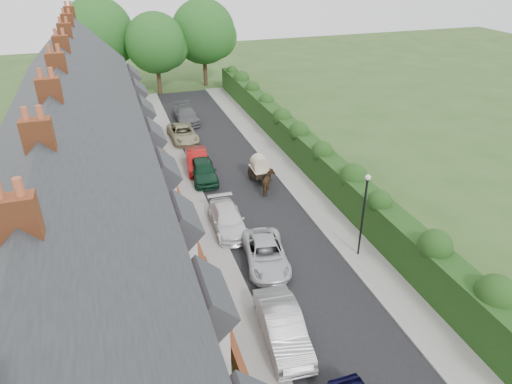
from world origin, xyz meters
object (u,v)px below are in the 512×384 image
lamppost (364,206)px  car_silver_b (266,254)px  horse (268,183)px  car_grey (186,114)px  car_beige (183,133)px  car_red (197,160)px  horse_cart (260,167)px  car_white (228,220)px  car_silver_a (283,327)px  car_green (203,170)px

lamppost → car_silver_b: (-5.26, 0.93, -2.64)m
lamppost → horse: lamppost is taller
horse → lamppost: bearing=130.0°
car_grey → horse: bearing=-80.0°
car_beige → car_red: bearing=-92.0°
car_silver_b → horse_cart: bearing=83.0°
car_white → car_grey: size_ratio=0.91×
lamppost → car_grey: size_ratio=0.99×
car_white → car_red: size_ratio=1.05×
car_beige → car_silver_a: bearing=-92.0°
car_silver_a → car_green: bearing=94.6°
car_silver_a → car_green: 16.80m
lamppost → car_white: bearing=141.9°
horse_cart → car_silver_a: bearing=-104.8°
car_beige → horse_cart: (4.04, -9.78, 0.49)m
car_silver_a → car_white: bearing=94.6°
car_white → car_red: 9.20m
car_silver_b → car_red: size_ratio=1.06×
horse_cart → car_grey: bearing=101.0°
car_red → horse_cart: (4.04, -3.51, 0.42)m
car_silver_b → horse_cart: 10.20m
car_silver_a → horse_cart: (4.04, 15.29, 0.37)m
car_silver_b → horse: horse is taller
car_silver_a → car_green: car_silver_a is taller
lamppost → car_silver_b: size_ratio=1.08×
car_silver_a → car_beige: (0.00, 25.07, -0.11)m
car_green → horse_cart: (3.97, -1.51, 0.39)m
car_silver_b → car_grey: size_ratio=0.92×
car_red → horse: size_ratio=2.45×
lamppost → car_grey: bearing=101.6°
car_silver_b → horse_cart: size_ratio=1.69×
car_beige → lamppost: bearing=-74.7°
car_green → horse_cart: horse_cart is taller
lamppost → car_red: bearing=114.3°
car_green → car_grey: car_green is taller
car_silver_a → car_beige: car_silver_a is taller
car_beige → car_green: bearing=-91.5°
car_white → car_green: car_green is taller
horse → car_beige: bearing=-46.2°
lamppost → car_red: 15.78m
horse → horse_cart: (-0.00, 1.98, 0.39)m
horse_cart → car_green: bearing=159.2°
car_silver_b → horse: 8.31m
lamppost → car_silver_a: size_ratio=1.07×
car_green → car_red: bearing=96.1°
car_grey → horse: size_ratio=2.83×
car_beige → horse_cart: 10.59m
car_red → car_grey: size_ratio=0.87×
car_beige → car_white: bearing=-91.9°
car_white → car_green: (0.04, 7.20, 0.09)m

